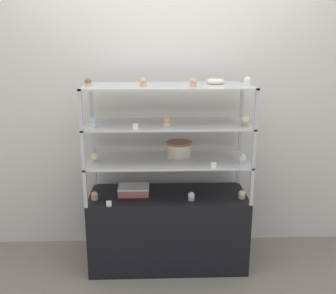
# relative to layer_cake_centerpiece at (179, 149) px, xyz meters

# --- Properties ---
(ground_plane) EXTENTS (20.00, 20.00, 0.00)m
(ground_plane) POSITION_rel_layer_cake_centerpiece_xyz_m (-0.09, -0.07, -0.91)
(ground_plane) COLOR gray
(back_wall) EXTENTS (8.00, 0.05, 2.60)m
(back_wall) POSITION_rel_layer_cake_centerpiece_xyz_m (-0.09, 0.31, 0.39)
(back_wall) COLOR silver
(back_wall) RESTS_ON ground_plane
(display_base) EXTENTS (1.19, 0.48, 0.58)m
(display_base) POSITION_rel_layer_cake_centerpiece_xyz_m (-0.09, -0.07, -0.62)
(display_base) COLOR black
(display_base) RESTS_ON ground_plane
(display_riser_lower) EXTENTS (1.19, 0.48, 0.28)m
(display_riser_lower) POSITION_rel_layer_cake_centerpiece_xyz_m (-0.09, -0.07, -0.08)
(display_riser_lower) COLOR #B7B7BC
(display_riser_lower) RESTS_ON display_base
(display_riser_middle) EXTENTS (1.19, 0.48, 0.28)m
(display_riser_middle) POSITION_rel_layer_cake_centerpiece_xyz_m (-0.09, -0.07, 0.20)
(display_riser_middle) COLOR #B7B7BC
(display_riser_middle) RESTS_ON display_riser_lower
(display_riser_upper) EXTENTS (1.19, 0.48, 0.28)m
(display_riser_upper) POSITION_rel_layer_cake_centerpiece_xyz_m (-0.09, -0.07, 0.47)
(display_riser_upper) COLOR #B7B7BC
(display_riser_upper) RESTS_ON display_riser_middle
(layer_cake_centerpiece) EXTENTS (0.19, 0.19, 0.12)m
(layer_cake_centerpiece) POSITION_rel_layer_cake_centerpiece_xyz_m (0.00, 0.00, 0.00)
(layer_cake_centerpiece) COLOR beige
(layer_cake_centerpiece) RESTS_ON display_riser_lower
(sheet_cake_frosted) EXTENTS (0.23, 0.17, 0.06)m
(sheet_cake_frosted) POSITION_rel_layer_cake_centerpiece_xyz_m (-0.35, -0.07, -0.30)
(sheet_cake_frosted) COLOR #C66660
(sheet_cake_frosted) RESTS_ON display_base
(cupcake_0) EXTENTS (0.05, 0.05, 0.06)m
(cupcake_0) POSITION_rel_layer_cake_centerpiece_xyz_m (-0.63, -0.16, -0.30)
(cupcake_0) COLOR #CCB28C
(cupcake_0) RESTS_ON display_base
(cupcake_1) EXTENTS (0.05, 0.05, 0.06)m
(cupcake_1) POSITION_rel_layer_cake_centerpiece_xyz_m (0.08, -0.20, -0.30)
(cupcake_1) COLOR #CCB28C
(cupcake_1) RESTS_ON display_base
(cupcake_2) EXTENTS (0.05, 0.05, 0.06)m
(cupcake_2) POSITION_rel_layer_cake_centerpiece_xyz_m (0.46, -0.18, -0.30)
(cupcake_2) COLOR #CCB28C
(cupcake_2) RESTS_ON display_base
(price_tag_0) EXTENTS (0.04, 0.00, 0.04)m
(price_tag_0) POSITION_rel_layer_cake_centerpiece_xyz_m (-0.51, -0.29, -0.31)
(price_tag_0) COLOR white
(price_tag_0) RESTS_ON display_base
(cupcake_3) EXTENTS (0.05, 0.05, 0.06)m
(cupcake_3) POSITION_rel_layer_cake_centerpiece_xyz_m (-0.62, -0.12, -0.03)
(cupcake_3) COLOR #CCB28C
(cupcake_3) RESTS_ON display_riser_lower
(cupcake_4) EXTENTS (0.05, 0.05, 0.06)m
(cupcake_4) POSITION_rel_layer_cake_centerpiece_xyz_m (0.45, -0.18, -0.03)
(cupcake_4) COLOR beige
(cupcake_4) RESTS_ON display_riser_lower
(price_tag_1) EXTENTS (0.04, 0.00, 0.04)m
(price_tag_1) POSITION_rel_layer_cake_centerpiece_xyz_m (0.22, -0.29, -0.04)
(price_tag_1) COLOR white
(price_tag_1) RESTS_ON display_riser_lower
(cupcake_5) EXTENTS (0.06, 0.06, 0.07)m
(cupcake_5) POSITION_rel_layer_cake_centerpiece_xyz_m (-0.61, -0.18, 0.25)
(cupcake_5) COLOR white
(cupcake_5) RESTS_ON display_riser_middle
(cupcake_6) EXTENTS (0.06, 0.06, 0.07)m
(cupcake_6) POSITION_rel_layer_cake_centerpiece_xyz_m (-0.10, -0.18, 0.25)
(cupcake_6) COLOR beige
(cupcake_6) RESTS_ON display_riser_middle
(cupcake_7) EXTENTS (0.06, 0.06, 0.07)m
(cupcake_7) POSITION_rel_layer_cake_centerpiece_xyz_m (0.45, -0.18, 0.25)
(cupcake_7) COLOR #CCB28C
(cupcake_7) RESTS_ON display_riser_middle
(price_tag_2) EXTENTS (0.04, 0.00, 0.04)m
(price_tag_2) POSITION_rel_layer_cake_centerpiece_xyz_m (-0.31, -0.29, 0.24)
(price_tag_2) COLOR white
(price_tag_2) RESTS_ON display_riser_middle
(cupcake_8) EXTENTS (0.05, 0.05, 0.06)m
(cupcake_8) POSITION_rel_layer_cake_centerpiece_xyz_m (-0.64, -0.15, 0.52)
(cupcake_8) COLOR #CCB28C
(cupcake_8) RESTS_ON display_riser_upper
(cupcake_9) EXTENTS (0.05, 0.05, 0.06)m
(cupcake_9) POSITION_rel_layer_cake_centerpiece_xyz_m (-0.26, -0.16, 0.52)
(cupcake_9) COLOR #CCB28C
(cupcake_9) RESTS_ON display_riser_upper
(cupcake_10) EXTENTS (0.05, 0.05, 0.06)m
(cupcake_10) POSITION_rel_layer_cake_centerpiece_xyz_m (0.08, -0.19, 0.52)
(cupcake_10) COLOR #CCB28C
(cupcake_10) RESTS_ON display_riser_upper
(cupcake_11) EXTENTS (0.05, 0.05, 0.06)m
(cupcake_11) POSITION_rel_layer_cake_centerpiece_xyz_m (0.47, -0.12, 0.52)
(cupcake_11) COLOR white
(cupcake_11) RESTS_ON display_riser_upper
(price_tag_3) EXTENTS (0.04, 0.00, 0.04)m
(price_tag_3) POSITION_rel_layer_cake_centerpiece_xyz_m (0.03, -0.29, 0.51)
(price_tag_3) COLOR white
(price_tag_3) RESTS_ON display_riser_upper
(donut_glazed) EXTENTS (0.13, 0.13, 0.03)m
(donut_glazed) POSITION_rel_layer_cake_centerpiece_xyz_m (0.26, -0.01, 0.51)
(donut_glazed) COLOR #EFE5CC
(donut_glazed) RESTS_ON display_riser_upper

